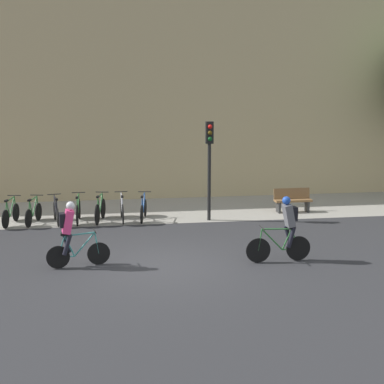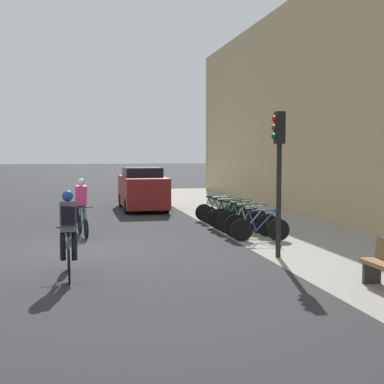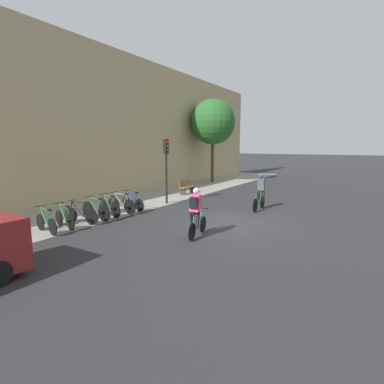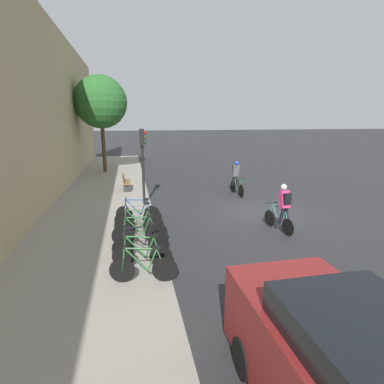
{
  "view_description": "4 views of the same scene",
  "coord_description": "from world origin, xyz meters",
  "px_view_note": "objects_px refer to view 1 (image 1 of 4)",
  "views": [
    {
      "loc": [
        -1.25,
        -13.36,
        4.49
      ],
      "look_at": [
        0.94,
        1.34,
        1.7
      ],
      "focal_mm": 50.0,
      "sensor_mm": 36.0,
      "label": 1
    },
    {
      "loc": [
        14.01,
        0.06,
        2.54
      ],
      "look_at": [
        1.0,
        2.93,
        1.53
      ],
      "focal_mm": 50.0,
      "sensor_mm": 36.0,
      "label": 2
    },
    {
      "loc": [
        -10.93,
        -4.91,
        3.16
      ],
      "look_at": [
        -0.44,
        1.61,
        1.23
      ],
      "focal_mm": 28.0,
      "sensor_mm": 36.0,
      "label": 3
    },
    {
      "loc": [
        -11.49,
        5.37,
        3.88
      ],
      "look_at": [
        1.02,
        2.77,
        0.78
      ],
      "focal_mm": 28.0,
      "sensor_mm": 36.0,
      "label": 4
    }
  ],
  "objects_px": {
    "parked_bike_4": "(100,210)",
    "parked_bike_2": "(56,212)",
    "traffic_light_pole": "(209,152)",
    "parked_bike_6": "(143,209)",
    "parked_bike_1": "(33,213)",
    "parked_bike_3": "(78,211)",
    "cyclist_grey": "(286,227)",
    "parked_bike_0": "(11,214)",
    "parked_bike_5": "(122,209)",
    "bench": "(293,200)",
    "cyclist_pink": "(71,232)"
  },
  "relations": [
    {
      "from": "parked_bike_3",
      "to": "parked_bike_6",
      "type": "height_order",
      "value": "parked_bike_3"
    },
    {
      "from": "parked_bike_0",
      "to": "parked_bike_4",
      "type": "distance_m",
      "value": 3.02
    },
    {
      "from": "cyclist_pink",
      "to": "parked_bike_4",
      "type": "relative_size",
      "value": 1.04
    },
    {
      "from": "cyclist_grey",
      "to": "parked_bike_1",
      "type": "xyz_separation_m",
      "value": [
        -7.26,
        5.25,
        -0.56
      ]
    },
    {
      "from": "parked_bike_6",
      "to": "bench",
      "type": "relative_size",
      "value": 1.19
    },
    {
      "from": "parked_bike_2",
      "to": "parked_bike_6",
      "type": "bearing_deg",
      "value": -0.0
    },
    {
      "from": "parked_bike_4",
      "to": "parked_bike_2",
      "type": "bearing_deg",
      "value": -179.93
    },
    {
      "from": "parked_bike_1",
      "to": "parked_bike_3",
      "type": "distance_m",
      "value": 1.51
    },
    {
      "from": "parked_bike_5",
      "to": "traffic_light_pole",
      "type": "xyz_separation_m",
      "value": [
        3.05,
        -0.37,
        2.01
      ]
    },
    {
      "from": "parked_bike_1",
      "to": "parked_bike_4",
      "type": "height_order",
      "value": "parked_bike_4"
    },
    {
      "from": "parked_bike_0",
      "to": "parked_bike_6",
      "type": "bearing_deg",
      "value": 0.0
    },
    {
      "from": "cyclist_grey",
      "to": "parked_bike_4",
      "type": "bearing_deg",
      "value": 133.57
    },
    {
      "from": "cyclist_grey",
      "to": "parked_bike_3",
      "type": "distance_m",
      "value": 7.81
    },
    {
      "from": "parked_bike_3",
      "to": "bench",
      "type": "bearing_deg",
      "value": 3.56
    },
    {
      "from": "parked_bike_2",
      "to": "parked_bike_1",
      "type": "bearing_deg",
      "value": 179.99
    },
    {
      "from": "parked_bike_3",
      "to": "parked_bike_4",
      "type": "distance_m",
      "value": 0.75
    },
    {
      "from": "cyclist_grey",
      "to": "parked_bike_6",
      "type": "bearing_deg",
      "value": 123.56
    },
    {
      "from": "parked_bike_5",
      "to": "cyclist_pink",
      "type": "bearing_deg",
      "value": -105.87
    },
    {
      "from": "parked_bike_6",
      "to": "bench",
      "type": "distance_m",
      "value": 5.69
    },
    {
      "from": "traffic_light_pole",
      "to": "cyclist_pink",
      "type": "bearing_deg",
      "value": -134.36
    },
    {
      "from": "cyclist_grey",
      "to": "parked_bike_1",
      "type": "relative_size",
      "value": 1.12
    },
    {
      "from": "parked_bike_0",
      "to": "parked_bike_2",
      "type": "bearing_deg",
      "value": 0.0
    },
    {
      "from": "cyclist_grey",
      "to": "parked_bike_3",
      "type": "bearing_deg",
      "value": 137.59
    },
    {
      "from": "traffic_light_pole",
      "to": "parked_bike_6",
      "type": "bearing_deg",
      "value": 170.85
    },
    {
      "from": "cyclist_grey",
      "to": "traffic_light_pole",
      "type": "distance_m",
      "value": 5.24
    },
    {
      "from": "traffic_light_pole",
      "to": "parked_bike_1",
      "type": "bearing_deg",
      "value": 176.51
    },
    {
      "from": "parked_bike_3",
      "to": "parked_bike_4",
      "type": "bearing_deg",
      "value": 0.05
    },
    {
      "from": "cyclist_grey",
      "to": "parked_bike_4",
      "type": "height_order",
      "value": "cyclist_grey"
    },
    {
      "from": "parked_bike_4",
      "to": "parked_bike_5",
      "type": "relative_size",
      "value": 0.98
    },
    {
      "from": "cyclist_grey",
      "to": "parked_bike_5",
      "type": "height_order",
      "value": "cyclist_grey"
    },
    {
      "from": "parked_bike_1",
      "to": "parked_bike_2",
      "type": "relative_size",
      "value": 0.97
    },
    {
      "from": "cyclist_pink",
      "to": "parked_bike_3",
      "type": "xyz_separation_m",
      "value": [
        -0.11,
        4.92,
        -0.53
      ]
    },
    {
      "from": "parked_bike_3",
      "to": "parked_bike_5",
      "type": "relative_size",
      "value": 1.02
    },
    {
      "from": "cyclist_grey",
      "to": "parked_bike_4",
      "type": "xyz_separation_m",
      "value": [
        -5.0,
        5.25,
        -0.53
      ]
    },
    {
      "from": "cyclist_grey",
      "to": "cyclist_pink",
      "type": "bearing_deg",
      "value": 176.64
    },
    {
      "from": "parked_bike_1",
      "to": "parked_bike_3",
      "type": "xyz_separation_m",
      "value": [
        1.51,
        0.0,
        0.03
      ]
    },
    {
      "from": "parked_bike_0",
      "to": "parked_bike_4",
      "type": "xyz_separation_m",
      "value": [
        3.02,
        0.0,
        0.03
      ]
    },
    {
      "from": "parked_bike_3",
      "to": "parked_bike_1",
      "type": "bearing_deg",
      "value": -179.96
    },
    {
      "from": "parked_bike_6",
      "to": "bench",
      "type": "bearing_deg",
      "value": 4.99
    },
    {
      "from": "cyclist_pink",
      "to": "parked_bike_2",
      "type": "distance_m",
      "value": 5.03
    },
    {
      "from": "parked_bike_0",
      "to": "parked_bike_5",
      "type": "relative_size",
      "value": 0.97
    },
    {
      "from": "cyclist_grey",
      "to": "parked_bike_0",
      "type": "height_order",
      "value": "cyclist_grey"
    },
    {
      "from": "bench",
      "to": "traffic_light_pole",
      "type": "bearing_deg",
      "value": -165.61
    },
    {
      "from": "cyclist_pink",
      "to": "parked_bike_5",
      "type": "bearing_deg",
      "value": 74.13
    },
    {
      "from": "parked_bike_3",
      "to": "parked_bike_4",
      "type": "height_order",
      "value": "same"
    },
    {
      "from": "cyclist_grey",
      "to": "parked_bike_6",
      "type": "height_order",
      "value": "cyclist_grey"
    },
    {
      "from": "traffic_light_pole",
      "to": "bench",
      "type": "bearing_deg",
      "value": 14.39
    },
    {
      "from": "parked_bike_2",
      "to": "parked_bike_6",
      "type": "distance_m",
      "value": 3.02
    },
    {
      "from": "parked_bike_6",
      "to": "cyclist_pink",
      "type": "bearing_deg",
      "value": -113.64
    },
    {
      "from": "parked_bike_6",
      "to": "parked_bike_1",
      "type": "bearing_deg",
      "value": 180.0
    }
  ]
}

